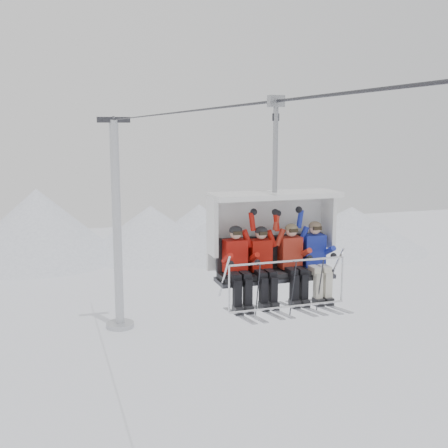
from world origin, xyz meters
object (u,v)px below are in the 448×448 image
object	(u,v)px
skier_center_left	(262,262)
skier_far_right	(316,257)
skier_far_left	(237,263)
skier_center_right	(292,259)
chairlift_carrier	(271,234)
lift_tower_right	(117,240)

from	to	relation	value
skier_center_left	skier_far_right	size ratio (longest dim) A/B	0.98
skier_far_left	skier_center_right	distance (m)	1.17
skier_center_right	skier_center_left	bearing A→B (deg)	-179.78
skier_far_left	skier_center_left	world-z (taller)	skier_far_left
skier_far_left	skier_center_right	bearing A→B (deg)	-0.11
skier_center_right	chairlift_carrier	bearing A→B (deg)	137.22
chairlift_carrier	skier_far_right	bearing A→B (deg)	-19.76
chairlift_carrier	skier_far_right	world-z (taller)	chairlift_carrier
chairlift_carrier	skier_center_left	distance (m)	0.66
skier_center_right	lift_tower_right	bearing A→B (deg)	90.75
skier_far_left	skier_center_left	xyz separation A→B (m)	(0.52, -0.00, -0.02)
skier_far_left	skier_center_right	world-z (taller)	skier_far_left
lift_tower_right	skier_center_left	bearing A→B (deg)	-90.71
lift_tower_right	skier_center_right	distance (m)	25.78
skier_far_left	skier_far_right	bearing A→B (deg)	0.00
skier_far_left	skier_center_left	bearing A→B (deg)	-0.52
skier_center_left	skier_center_right	world-z (taller)	skier_center_right
skier_center_left	skier_far_right	xyz separation A→B (m)	(1.16, 0.00, 0.02)
lift_tower_right	skier_center_left	xyz separation A→B (m)	(-0.31, -25.39, 4.44)
skier_center_left	skier_center_right	size ratio (longest dim) A/B	1.00
skier_center_left	skier_far_right	distance (m)	1.16
chairlift_carrier	skier_far_left	size ratio (longest dim) A/B	2.32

